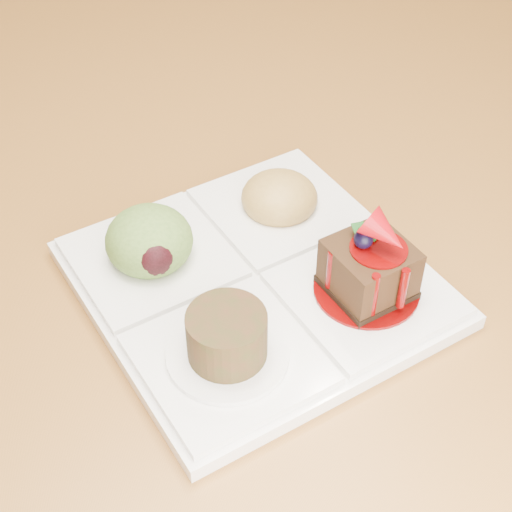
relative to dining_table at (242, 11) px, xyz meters
name	(u,v)px	position (x,y,z in m)	size (l,w,h in m)	color
ground	(246,337)	(0.00, 0.00, -0.68)	(6.00, 6.00, 0.00)	#552C18
dining_table	(242,11)	(0.00, 0.00, 0.00)	(1.00, 1.80, 0.75)	brown
sampler_plate	(252,270)	(-0.17, -0.57, 0.09)	(0.29, 0.29, 0.09)	white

